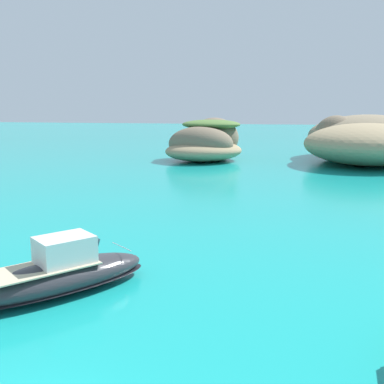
% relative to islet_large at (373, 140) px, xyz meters
% --- Properties ---
extents(islet_large, '(25.18, 33.17, 6.94)m').
position_rel_islet_large_xyz_m(islet_large, '(0.00, 0.00, 0.00)').
color(islet_large, '#9E8966').
rests_on(islet_large, ground).
extents(islet_small, '(15.87, 18.06, 6.44)m').
position_rel_islet_large_xyz_m(islet_small, '(-24.80, -3.40, -0.43)').
color(islet_small, '#756651').
rests_on(islet_small, ground).
extents(motorboat_charcoal, '(7.58, 8.43, 2.58)m').
position_rel_islet_large_xyz_m(motorboat_charcoal, '(-22.46, -55.38, -2.29)').
color(motorboat_charcoal, '#2D2D33').
rests_on(motorboat_charcoal, ground).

